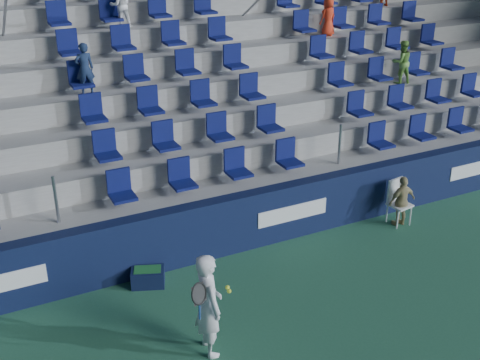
{
  "coord_description": "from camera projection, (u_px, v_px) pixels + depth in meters",
  "views": [
    {
      "loc": [
        -4.33,
        -6.26,
        6.3
      ],
      "look_at": [
        0.2,
        2.8,
        1.7
      ],
      "focal_mm": 45.0,
      "sensor_mm": 36.0,
      "label": 1
    }
  ],
  "objects": [
    {
      "name": "ground",
      "position": [
        308.0,
        346.0,
        9.46
      ],
      "size": [
        70.0,
        70.0,
        0.0
      ],
      "primitive_type": "plane",
      "color": "#2B6446",
      "rests_on": "ground"
    },
    {
      "name": "sponsor_wall",
      "position": [
        223.0,
        226.0,
        11.78
      ],
      "size": [
        24.0,
        0.32,
        1.2
      ],
      "color": "#10193C",
      "rests_on": "ground"
    },
    {
      "name": "grandstand",
      "position": [
        137.0,
        87.0,
        15.29
      ],
      "size": [
        24.0,
        8.17,
        6.63
      ],
      "color": "#A4A49F",
      "rests_on": "ground"
    },
    {
      "name": "tennis_player",
      "position": [
        209.0,
        304.0,
        9.02
      ],
      "size": [
        0.69,
        0.67,
        1.72
      ],
      "color": "white",
      "rests_on": "ground"
    },
    {
      "name": "line_judge_chair",
      "position": [
        397.0,
        198.0,
        12.99
      ],
      "size": [
        0.5,
        0.51,
        0.99
      ],
      "color": "white",
      "rests_on": "ground"
    },
    {
      "name": "line_judge",
      "position": [
        402.0,
        201.0,
        12.87
      ],
      "size": [
        0.67,
        0.28,
        1.13
      ],
      "primitive_type": "imported",
      "rotation": [
        0.0,
        0.0,
        3.13
      ],
      "color": "tan",
      "rests_on": "ground"
    },
    {
      "name": "ball_bin",
      "position": [
        148.0,
        276.0,
        10.93
      ],
      "size": [
        0.69,
        0.58,
        0.33
      ],
      "color": "#0F1737",
      "rests_on": "ground"
    }
  ]
}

